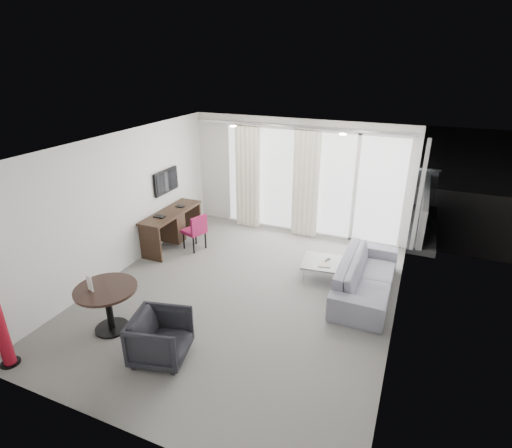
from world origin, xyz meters
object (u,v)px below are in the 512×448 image
at_px(desk_chair, 194,231).
at_px(rattan_chair_b, 381,196).
at_px(coffee_table, 322,269).
at_px(desk, 172,228).
at_px(sofa, 366,276).
at_px(rattan_chair_a, 353,209).
at_px(tub_armchair, 161,337).
at_px(round_table, 109,309).

height_order(desk_chair, rattan_chair_b, rattan_chair_b).
bearing_deg(rattan_chair_b, coffee_table, -122.90).
relative_size(desk, coffee_table, 2.35).
bearing_deg(sofa, rattan_chair_b, 3.82).
distance_m(desk, coffee_table, 3.34).
bearing_deg(coffee_table, rattan_chair_a, 88.81).
height_order(rattan_chair_a, rattan_chair_b, rattan_chair_a).
bearing_deg(rattan_chair_b, desk_chair, -155.98).
relative_size(tub_armchair, rattan_chair_b, 0.91).
distance_m(round_table, rattan_chair_a, 6.06).
relative_size(desk_chair, rattan_chair_a, 0.94).
bearing_deg(coffee_table, tub_armchair, -116.24).
height_order(desk_chair, coffee_table, desk_chair).
bearing_deg(sofa, desk_chair, 84.88).
bearing_deg(round_table, coffee_table, 47.36).
distance_m(desk, desk_chair, 0.53).
relative_size(coffee_table, sofa, 0.32).
relative_size(round_table, sofa, 0.41).
height_order(coffee_table, rattan_chair_a, rattan_chair_a).
relative_size(desk, tub_armchair, 2.25).
height_order(tub_armchair, sofa, tub_armchair).
height_order(round_table, rattan_chair_a, rattan_chair_a).
xyz_separation_m(desk_chair, sofa, (3.64, -0.33, -0.07)).
bearing_deg(sofa, rattan_chair_a, 14.86).
relative_size(sofa, rattan_chair_a, 2.64).
bearing_deg(sofa, tub_armchair, 139.99).
distance_m(round_table, sofa, 4.23).
distance_m(round_table, coffee_table, 3.77).
relative_size(desk_chair, rattan_chair_b, 0.98).
bearing_deg(tub_armchair, coffee_table, -39.49).
distance_m(round_table, rattan_chair_b, 7.39).
bearing_deg(desk, rattan_chair_b, 44.86).
bearing_deg(desk_chair, rattan_chair_a, 61.95).
relative_size(round_table, rattan_chair_a, 1.07).
xyz_separation_m(tub_armchair, coffee_table, (1.47, 2.99, -0.18)).
xyz_separation_m(coffee_table, sofa, (0.84, -0.24, 0.17)).
xyz_separation_m(round_table, sofa, (3.39, 2.53, -0.04)).
bearing_deg(sofa, coffee_table, 74.14).
bearing_deg(coffee_table, rattan_chair_b, 81.94).
xyz_separation_m(desk_chair, coffee_table, (2.80, -0.09, -0.24)).
bearing_deg(rattan_chair_b, sofa, -111.02).
xyz_separation_m(desk_chair, rattan_chair_b, (3.36, 3.85, 0.01)).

